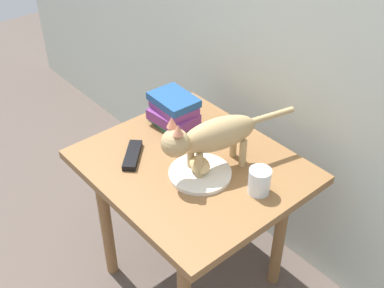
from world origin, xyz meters
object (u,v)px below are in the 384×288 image
candle_jar (259,182)px  tv_remote (132,155)px  plate (200,173)px  bread_roll (200,165)px  book_stack (174,112)px  side_table (192,183)px  cat (211,136)px

candle_jar → tv_remote: size_ratio=0.57×
plate → bread_roll: 0.03m
bread_roll → book_stack: 0.30m
plate → bread_roll: bread_roll is taller
bread_roll → book_stack: size_ratio=0.43×
side_table → candle_jar: 0.28m
side_table → book_stack: (-0.21, 0.10, 0.15)m
side_table → tv_remote: size_ratio=4.70×
bread_roll → tv_remote: (-0.21, -0.11, -0.03)m
side_table → bread_roll: bearing=-17.6°
candle_jar → cat: bearing=-167.1°
side_table → book_stack: book_stack is taller
plate → bread_roll: (-0.00, 0.00, 0.03)m
cat → candle_jar: 0.21m
book_stack → candle_jar: (0.45, -0.03, -0.02)m
side_table → plate: 0.11m
side_table → bread_roll: bread_roll is taller
side_table → candle_jar: size_ratio=8.30×
plate → book_stack: (-0.28, 0.12, 0.05)m
cat → bread_roll: bearing=-92.7°
bread_roll → cat: bearing=87.3°
book_stack → tv_remote: book_stack is taller
tv_remote → bread_roll: bearing=73.0°
side_table → tv_remote: bearing=-139.4°
plate → bread_roll: bearing=163.4°
tv_remote → side_table: bearing=85.7°
bread_roll → cat: cat is taller
book_stack → tv_remote: bearing=-75.8°
bread_roll → book_stack: book_stack is taller
bread_roll → tv_remote: bread_roll is taller
candle_jar → tv_remote: (-0.40, -0.20, -0.03)m
side_table → bread_roll: 0.14m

